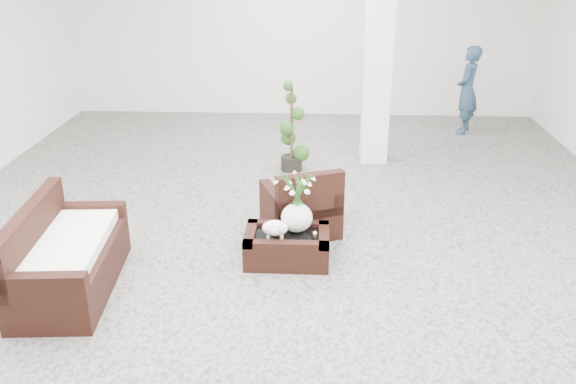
{
  "coord_description": "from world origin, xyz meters",
  "views": [
    {
      "loc": [
        0.32,
        -6.38,
        3.23
      ],
      "look_at": [
        0.0,
        -0.1,
        0.62
      ],
      "focal_mm": 37.93,
      "sensor_mm": 36.0,
      "label": 1
    }
  ],
  "objects_px": {
    "armchair": "(300,198)",
    "loveseat": "(68,249)",
    "coffee_table": "(287,247)",
    "topiary": "(292,127)"
  },
  "relations": [
    {
      "from": "coffee_table",
      "to": "armchair",
      "type": "bearing_deg",
      "value": 80.76
    },
    {
      "from": "coffee_table",
      "to": "loveseat",
      "type": "relative_size",
      "value": 0.55
    },
    {
      "from": "armchair",
      "to": "loveseat",
      "type": "bearing_deg",
      "value": 10.91
    },
    {
      "from": "armchair",
      "to": "loveseat",
      "type": "relative_size",
      "value": 0.51
    },
    {
      "from": "coffee_table",
      "to": "loveseat",
      "type": "bearing_deg",
      "value": -162.23
    },
    {
      "from": "armchair",
      "to": "topiary",
      "type": "xyz_separation_m",
      "value": [
        -0.2,
        2.09,
        0.25
      ]
    },
    {
      "from": "coffee_table",
      "to": "topiary",
      "type": "xyz_separation_m",
      "value": [
        -0.08,
        2.82,
        0.51
      ]
    },
    {
      "from": "armchair",
      "to": "topiary",
      "type": "height_order",
      "value": "topiary"
    },
    {
      "from": "coffee_table",
      "to": "topiary",
      "type": "relative_size",
      "value": 0.67
    },
    {
      "from": "armchair",
      "to": "loveseat",
      "type": "xyz_separation_m",
      "value": [
        -2.23,
        -1.41,
        0.02
      ]
    }
  ]
}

